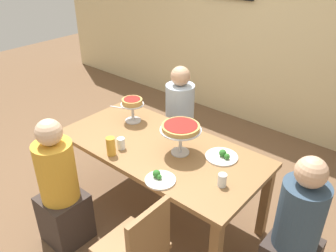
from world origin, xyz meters
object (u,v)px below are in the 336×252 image
(salad_plate_near_diner, at_px, (222,156))
(salad_plate_far_diner, at_px, (159,179))
(dining_table, at_px, (160,155))
(diner_near_left, at_px, (61,193))
(water_glass_clear_far, at_px, (222,180))
(cutlery_fork_near, at_px, (182,135))
(diner_head_east, at_px, (294,238))
(beer_glass_amber_tall, at_px, (111,146))
(diner_far_left, at_px, (180,125))
(water_glass_clear_near, at_px, (121,143))
(chair_near_right, at_px, (138,247))
(cutlery_knife_near, at_px, (118,107))
(deep_dish_pizza_stand, at_px, (181,129))
(personal_pizza_stand, at_px, (132,104))

(salad_plate_near_diner, xyz_separation_m, salad_plate_far_diner, (-0.19, -0.54, -0.00))
(dining_table, relative_size, diner_near_left, 1.54)
(water_glass_clear_far, relative_size, cutlery_fork_near, 0.55)
(diner_head_east, relative_size, beer_glass_amber_tall, 7.38)
(diner_far_left, relative_size, salad_plate_far_diner, 5.10)
(diner_near_left, bearing_deg, water_glass_clear_far, -59.61)
(diner_near_left, distance_m, water_glass_clear_near, 0.62)
(chair_near_right, relative_size, beer_glass_amber_tall, 5.58)
(salad_plate_near_diner, xyz_separation_m, cutlery_knife_near, (-1.30, 0.08, -0.01))
(diner_far_left, distance_m, beer_glass_amber_tall, 1.15)
(diner_head_east, distance_m, cutlery_fork_near, 1.23)
(diner_head_east, height_order, cutlery_fork_near, diner_head_east)
(diner_near_left, distance_m, salad_plate_far_diner, 0.85)
(salad_plate_near_diner, bearing_deg, salad_plate_far_diner, -109.40)
(cutlery_fork_near, bearing_deg, salad_plate_far_diner, 111.71)
(diner_far_left, bearing_deg, deep_dish_pizza_stand, 38.74)
(deep_dish_pizza_stand, bearing_deg, beer_glass_amber_tall, -136.95)
(dining_table, distance_m, diner_far_left, 0.85)
(diner_far_left, xyz_separation_m, salad_plate_far_diner, (0.68, -1.09, 0.27))
(personal_pizza_stand, relative_size, water_glass_clear_far, 2.36)
(chair_near_right, xyz_separation_m, personal_pizza_stand, (-0.93, 0.89, 0.43))
(beer_glass_amber_tall, relative_size, cutlery_fork_near, 0.87)
(personal_pizza_stand, relative_size, cutlery_knife_near, 1.29)
(cutlery_fork_near, bearing_deg, beer_glass_amber_tall, 65.82)
(chair_near_right, bearing_deg, personal_pizza_stand, 46.11)
(diner_far_left, height_order, water_glass_clear_near, diner_far_left)
(salad_plate_near_diner, bearing_deg, cutlery_knife_near, 176.60)
(water_glass_clear_far, distance_m, cutlery_knife_near, 1.53)
(dining_table, height_order, deep_dish_pizza_stand, deep_dish_pizza_stand)
(dining_table, relative_size, water_glass_clear_near, 18.19)
(diner_head_east, bearing_deg, water_glass_clear_near, 9.74)
(dining_table, distance_m, beer_glass_amber_tall, 0.44)
(water_glass_clear_far, bearing_deg, cutlery_fork_near, 150.57)
(salad_plate_far_diner, xyz_separation_m, cutlery_fork_near, (-0.28, 0.61, -0.01))
(chair_near_right, distance_m, salad_plate_far_diner, 0.49)
(diner_near_left, height_order, personal_pizza_stand, diner_near_left)
(personal_pizza_stand, bearing_deg, salad_plate_near_diner, 1.49)
(beer_glass_amber_tall, height_order, water_glass_clear_far, beer_glass_amber_tall)
(diner_near_left, distance_m, diner_far_left, 1.48)
(salad_plate_near_diner, relative_size, cutlery_knife_near, 1.44)
(diner_near_left, height_order, beer_glass_amber_tall, diner_near_left)
(dining_table, relative_size, personal_pizza_stand, 7.65)
(dining_table, distance_m, cutlery_knife_near, 0.86)
(diner_head_east, height_order, personal_pizza_stand, diner_head_east)
(chair_near_right, relative_size, water_glass_clear_near, 8.93)
(deep_dish_pizza_stand, height_order, beer_glass_amber_tall, deep_dish_pizza_stand)
(water_glass_clear_near, xyz_separation_m, water_glass_clear_far, (0.90, 0.13, 0.00))
(water_glass_clear_far, relative_size, cutlery_knife_near, 0.55)
(personal_pizza_stand, height_order, cutlery_fork_near, personal_pizza_stand)
(beer_glass_amber_tall, bearing_deg, dining_table, 58.18)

